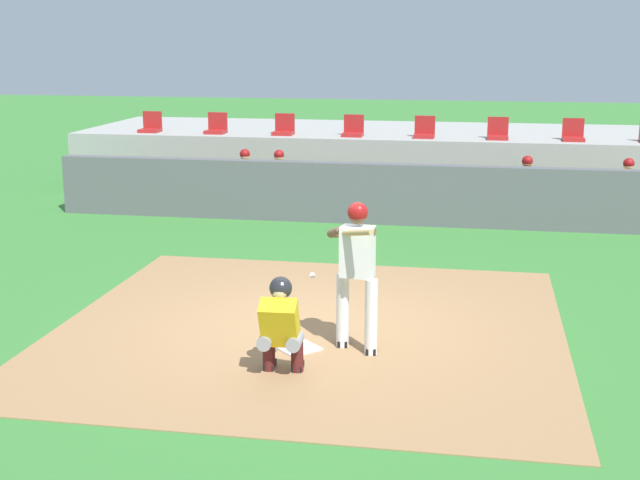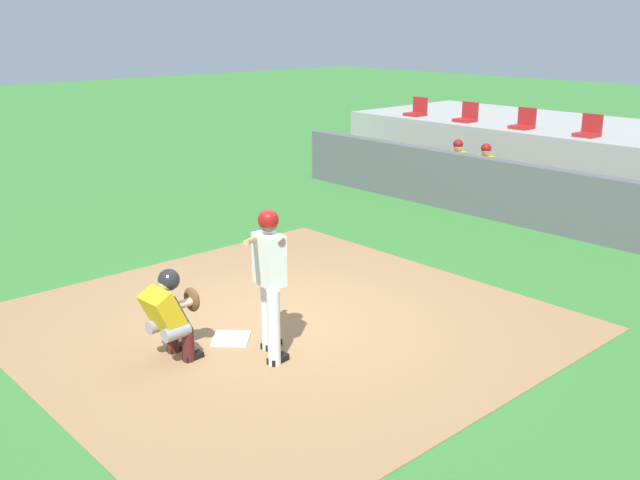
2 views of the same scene
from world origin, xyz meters
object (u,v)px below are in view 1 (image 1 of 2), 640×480
object	(u,v)px
dugout_player_0	(244,179)
stadium_seat_0	(151,126)
stadium_seat_1	(216,127)
dugout_player_3	(628,190)
batter_at_plate	(356,267)
stadium_seat_2	(284,129)
stadium_seat_4	(424,132)
dugout_player_2	(526,187)
stadium_seat_6	(573,134)
stadium_seat_3	(353,130)
stadium_seat_5	(498,133)
dugout_player_1	(278,180)
catcher_crouched	(281,322)
home_plate	(298,348)

from	to	relation	value
dugout_player_0	stadium_seat_0	world-z (taller)	stadium_seat_0
stadium_seat_1	dugout_player_3	bearing A→B (deg)	-12.70
batter_at_plate	stadium_seat_2	distance (m)	10.58
stadium_seat_0	stadium_seat_4	xyz separation A→B (m)	(6.50, 0.00, 0.00)
dugout_player_2	stadium_seat_6	size ratio (longest dim) A/B	2.71
stadium_seat_0	stadium_seat_3	distance (m)	4.88
batter_at_plate	stadium_seat_5	size ratio (longest dim) A/B	3.76
stadium_seat_3	stadium_seat_4	xyz separation A→B (m)	(1.62, 0.00, 0.00)
dugout_player_0	stadium_seat_2	xyz separation A→B (m)	(0.42, 2.03, 0.86)
batter_at_plate	dugout_player_2	xyz separation A→B (m)	(2.32, 8.06, -0.36)
stadium_seat_4	stadium_seat_5	size ratio (longest dim) A/B	1.00
stadium_seat_5	dugout_player_1	bearing A→B (deg)	-155.92
dugout_player_3	catcher_crouched	bearing A→B (deg)	-119.11
stadium_seat_1	stadium_seat_3	size ratio (longest dim) A/B	1.00
dugout_player_0	stadium_seat_6	xyz separation A→B (m)	(6.92, 2.03, 0.86)
dugout_player_2	dugout_player_3	distance (m)	1.95
batter_at_plate	stadium_seat_1	xyz separation A→B (m)	(-4.75, 10.10, 0.50)
dugout_player_2	stadium_seat_2	size ratio (longest dim) A/B	2.71
home_plate	stadium_seat_0	distance (m)	11.76
catcher_crouched	dugout_player_0	xyz separation A→B (m)	(-2.84, 8.95, 0.07)
batter_at_plate	stadium_seat_1	size ratio (longest dim) A/B	3.76
stadium_seat_2	stadium_seat_6	bearing A→B (deg)	0.00
stadium_seat_5	home_plate	bearing A→B (deg)	-103.47
dugout_player_1	dugout_player_2	xyz separation A→B (m)	(5.13, 0.00, 0.00)
dugout_player_0	stadium_seat_4	distance (m)	4.29
catcher_crouched	stadium_seat_0	world-z (taller)	stadium_seat_0
stadium_seat_1	stadium_seat_5	size ratio (longest dim) A/B	1.00
dugout_player_3	dugout_player_1	bearing A→B (deg)	180.00
dugout_player_3	stadium_seat_4	world-z (taller)	stadium_seat_4
stadium_seat_1	stadium_seat_4	xyz separation A→B (m)	(4.88, 0.00, 0.00)
stadium_seat_1	stadium_seat_4	distance (m)	4.88
dugout_player_0	stadium_seat_5	world-z (taller)	stadium_seat_5
stadium_seat_3	stadium_seat_1	bearing A→B (deg)	180.00
catcher_crouched	dugout_player_2	xyz separation A→B (m)	(3.03, 8.95, 0.07)
dugout_player_1	dugout_player_3	distance (m)	7.08
stadium_seat_2	stadium_seat_6	xyz separation A→B (m)	(6.50, 0.00, 0.00)
dugout_player_0	stadium_seat_1	bearing A→B (deg)	120.54
dugout_player_0	dugout_player_1	distance (m)	0.75
dugout_player_0	stadium_seat_1	xyz separation A→B (m)	(-1.20, 2.03, 0.86)
dugout_player_0	stadium_seat_4	size ratio (longest dim) A/B	2.71
catcher_crouched	home_plate	bearing A→B (deg)	88.73
stadium_seat_3	stadium_seat_2	bearing A→B (deg)	180.00
stadium_seat_1	stadium_seat_2	xyz separation A→B (m)	(1.63, 0.00, 0.00)
stadium_seat_0	stadium_seat_2	bearing A→B (deg)	0.00
batter_at_plate	dugout_player_3	bearing A→B (deg)	62.08
stadium_seat_1	stadium_seat_2	size ratio (longest dim) A/B	1.00
dugout_player_1	dugout_player_2	size ratio (longest dim) A/B	1.00
dugout_player_0	stadium_seat_5	bearing A→B (deg)	21.00
catcher_crouched	stadium_seat_0	bearing A→B (deg)	117.31
dugout_player_2	stadium_seat_4	size ratio (longest dim) A/B	2.71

